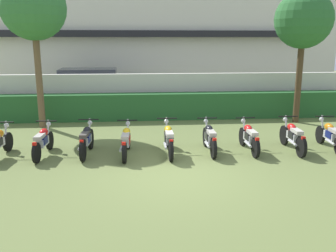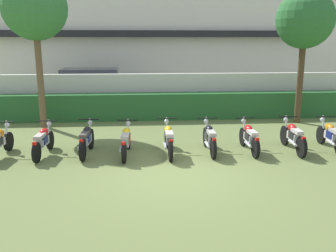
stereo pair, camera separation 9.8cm
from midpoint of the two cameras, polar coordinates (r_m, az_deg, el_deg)
ground at (r=9.09m, az=1.39°, el=-7.65°), size 60.00×60.00×0.00m
building at (r=23.84m, az=-2.51°, el=13.61°), size 21.58×6.50×6.82m
compound_wall at (r=15.95m, az=-1.33°, el=4.86°), size 20.50×0.30×1.84m
hedge_row at (r=15.32m, az=-1.17°, el=3.09°), size 16.40×0.70×1.09m
parked_car at (r=18.57m, az=-11.36°, el=5.83°), size 4.53×2.14×1.89m
tree_near_inspector at (r=14.48m, az=-19.88°, el=16.84°), size 2.33×2.33×5.55m
tree_far_side at (r=15.38m, az=20.73°, el=15.12°), size 2.20×2.20×5.11m
motorcycle_in_row_2 at (r=11.03m, az=-18.65°, el=-2.20°), size 0.60×1.83×0.94m
motorcycle_in_row_3 at (r=10.79m, az=-12.32°, el=-2.06°), size 0.60×1.82×0.96m
motorcycle_in_row_4 at (r=10.54m, az=-6.28°, el=-2.26°), size 0.60×1.91×0.94m
motorcycle_in_row_5 at (r=10.60m, az=0.32°, el=-1.99°), size 0.60×1.97×0.97m
motorcycle_in_row_6 at (r=10.83m, az=6.74°, el=-1.81°), size 0.60×1.84×0.95m
motorcycle_in_row_7 at (r=11.10m, az=12.78°, el=-1.71°), size 0.60×1.82×0.94m
motorcycle_in_row_8 at (r=11.51m, az=19.13°, el=-1.52°), size 0.60×1.93×0.97m
motorcycle_in_row_9 at (r=12.09m, az=24.24°, el=-1.37°), size 0.60×1.88×0.94m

